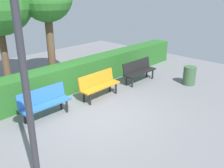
% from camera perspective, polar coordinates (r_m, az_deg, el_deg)
% --- Properties ---
extents(ground_plane, '(16.00, 16.00, 0.00)m').
position_cam_1_polar(ground_plane, '(7.44, -3.83, -7.08)').
color(ground_plane, slate).
extents(bench_black, '(1.62, 0.47, 0.86)m').
position_cam_1_polar(bench_black, '(9.92, 6.19, 3.22)').
color(bench_black, black).
rests_on(bench_black, ground_plane).
extents(bench_orange, '(1.56, 0.48, 0.86)m').
position_cam_1_polar(bench_orange, '(8.41, -3.06, -0.02)').
color(bench_orange, orange).
rests_on(bench_orange, ground_plane).
extents(bench_blue, '(1.51, 0.47, 0.86)m').
position_cam_1_polar(bench_blue, '(7.37, -15.33, -3.95)').
color(bench_blue, blue).
rests_on(bench_blue, ground_plane).
extents(hedge_row, '(11.44, 0.76, 1.01)m').
position_cam_1_polar(hedge_row, '(9.27, -8.43, 1.96)').
color(hedge_row, '#266023').
rests_on(hedge_row, ground_plane).
extents(lamp_post, '(0.36, 0.36, 3.78)m').
position_cam_1_polar(lamp_post, '(4.01, -20.27, 7.11)').
color(lamp_post, '#2D2D33').
rests_on(lamp_post, ground_plane).
extents(trash_bin, '(0.48, 0.48, 0.72)m').
position_cam_1_polar(trash_bin, '(10.06, 17.41, 1.86)').
color(trash_bin, '#385938').
rests_on(trash_bin, ground_plane).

